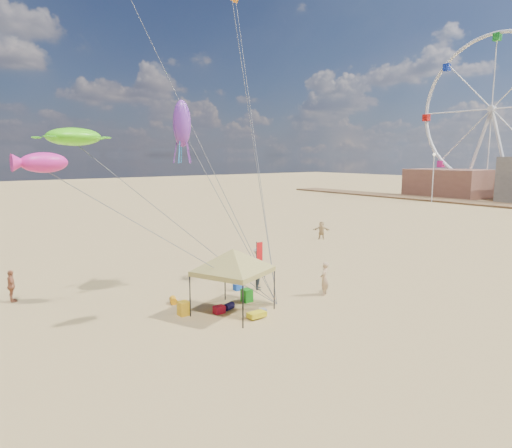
# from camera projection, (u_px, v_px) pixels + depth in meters

# --- Properties ---
(ground) EXTENTS (280.00, 280.00, 0.00)m
(ground) POSITION_uv_depth(u_px,v_px,m) (290.00, 306.00, 24.11)
(ground) COLOR tan
(ground) RESTS_ON ground
(canopy_tent) EXTENTS (5.70, 5.70, 3.80)m
(canopy_tent) POSITION_uv_depth(u_px,v_px,m) (233.00, 251.00, 22.56)
(canopy_tent) COLOR black
(canopy_tent) RESTS_ON ground
(feather_flag) EXTENTS (0.44, 0.05, 2.89)m
(feather_flag) POSITION_uv_depth(u_px,v_px,m) (259.00, 257.00, 26.73)
(feather_flag) COLOR black
(feather_flag) RESTS_ON ground
(cooler_red) EXTENTS (0.54, 0.38, 0.38)m
(cooler_red) POSITION_uv_depth(u_px,v_px,m) (219.00, 310.00, 22.91)
(cooler_red) COLOR #B40E22
(cooler_red) RESTS_ON ground
(cooler_blue) EXTENTS (0.54, 0.38, 0.38)m
(cooler_blue) POSITION_uv_depth(u_px,v_px,m) (238.00, 287.00, 26.89)
(cooler_blue) COLOR #1647B4
(cooler_blue) RESTS_ON ground
(bag_navy) EXTENTS (0.69, 0.54, 0.36)m
(bag_navy) POSITION_uv_depth(u_px,v_px,m) (229.00, 306.00, 23.44)
(bag_navy) COLOR #130E3E
(bag_navy) RESTS_ON ground
(bag_orange) EXTENTS (0.54, 0.69, 0.36)m
(bag_orange) POSITION_uv_depth(u_px,v_px,m) (173.00, 300.00, 24.43)
(bag_orange) COLOR orange
(bag_orange) RESTS_ON ground
(chair_green) EXTENTS (0.50, 0.50, 0.70)m
(chair_green) POSITION_uv_depth(u_px,v_px,m) (247.00, 295.00, 24.73)
(chair_green) COLOR #1B941A
(chair_green) RESTS_ON ground
(chair_yellow) EXTENTS (0.50, 0.50, 0.70)m
(chair_yellow) POSITION_uv_depth(u_px,v_px,m) (184.00, 308.00, 22.63)
(chair_yellow) COLOR yellow
(chair_yellow) RESTS_ON ground
(crate_grey) EXTENTS (0.34, 0.30, 0.28)m
(crate_grey) POSITION_uv_depth(u_px,v_px,m) (263.00, 312.00, 22.74)
(crate_grey) COLOR gray
(crate_grey) RESTS_ON ground
(beach_cart) EXTENTS (0.90, 0.50, 0.24)m
(beach_cart) POSITION_uv_depth(u_px,v_px,m) (257.00, 314.00, 22.19)
(beach_cart) COLOR gold
(beach_cart) RESTS_ON ground
(person_near_a) EXTENTS (0.83, 0.74, 1.91)m
(person_near_a) POSITION_uv_depth(u_px,v_px,m) (324.00, 279.00, 25.82)
(person_near_a) COLOR tan
(person_near_a) RESTS_ON ground
(person_near_b) EXTENTS (1.02, 1.04, 1.69)m
(person_near_b) POSITION_uv_depth(u_px,v_px,m) (260.00, 275.00, 27.05)
(person_near_b) COLOR #3E4B55
(person_near_b) RESTS_ON ground
(person_near_c) EXTENTS (1.13, 0.72, 1.66)m
(person_near_c) POSITION_uv_depth(u_px,v_px,m) (257.00, 260.00, 31.08)
(person_near_c) COLOR beige
(person_near_c) RESTS_ON ground
(person_far_a) EXTENTS (0.46, 1.04, 1.76)m
(person_far_a) POSITION_uv_depth(u_px,v_px,m) (11.00, 286.00, 24.62)
(person_far_a) COLOR #AE6743
(person_far_a) RESTS_ON ground
(person_far_c) EXTENTS (1.44, 1.53, 1.72)m
(person_far_c) POSITION_uv_depth(u_px,v_px,m) (321.00, 230.00, 43.14)
(person_far_c) COLOR tan
(person_far_c) RESTS_ON ground
(building_north) EXTENTS (10.00, 14.00, 5.20)m
(building_north) POSITION_uv_depth(u_px,v_px,m) (449.00, 183.00, 87.46)
(building_north) COLOR #8C5947
(building_north) RESTS_ON ground
(lamp_north) EXTENTS (0.50, 0.50, 8.25)m
(lamp_north) POSITION_uv_depth(u_px,v_px,m) (433.00, 169.00, 76.69)
(lamp_north) COLOR silver
(lamp_north) RESTS_ON ground
(ferris_wheel) EXTENTS (1.16, 28.12, 30.19)m
(ferris_wheel) POSITION_uv_depth(u_px,v_px,m) (491.00, 117.00, 84.92)
(ferris_wheel) COLOR silver
(ferris_wheel) RESTS_ON ground
(turtle_kite) EXTENTS (3.27, 2.99, 0.89)m
(turtle_kite) POSITION_uv_depth(u_px,v_px,m) (74.00, 137.00, 22.65)
(turtle_kite) COLOR #54F014
(turtle_kite) RESTS_ON ground
(fish_kite) EXTENTS (1.93, 1.37, 0.78)m
(fish_kite) POSITION_uv_depth(u_px,v_px,m) (44.00, 163.00, 17.31)
(fish_kite) COLOR #DF238B
(fish_kite) RESTS_ON ground
(squid_kite) EXTENTS (1.10, 1.10, 2.42)m
(squid_kite) POSITION_uv_depth(u_px,v_px,m) (182.00, 124.00, 23.85)
(squid_kite) COLOR purple
(squid_kite) RESTS_ON ground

